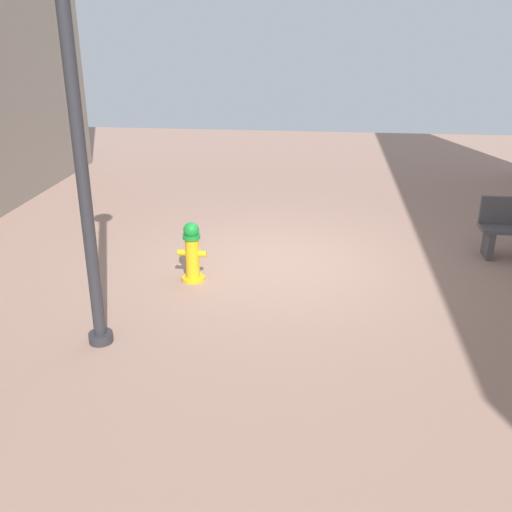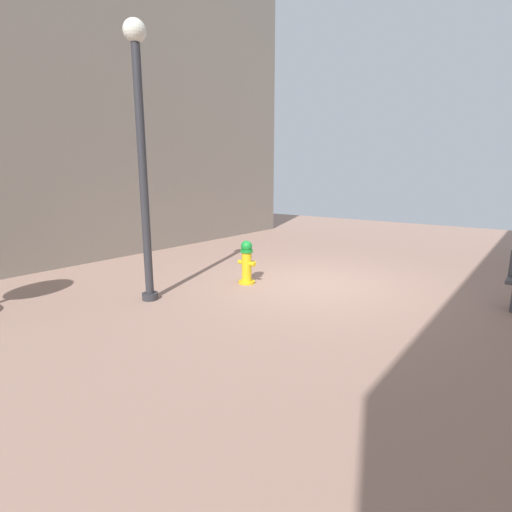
% 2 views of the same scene
% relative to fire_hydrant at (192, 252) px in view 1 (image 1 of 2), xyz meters
% --- Properties ---
extents(ground_plane, '(23.40, 23.40, 0.00)m').
position_rel_fire_hydrant_xyz_m(ground_plane, '(-1.14, -0.81, -0.44)').
color(ground_plane, '#9E7A6B').
extents(fire_hydrant, '(0.42, 0.40, 0.88)m').
position_rel_fire_hydrant_xyz_m(fire_hydrant, '(0.00, 0.00, 0.00)').
color(fire_hydrant, gold).
rests_on(fire_hydrant, ground_plane).
extents(street_lamp, '(0.36, 0.36, 4.52)m').
position_rel_fire_hydrant_xyz_m(street_lamp, '(0.70, 1.86, 2.32)').
color(street_lamp, '#2D2D33').
rests_on(street_lamp, ground_plane).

